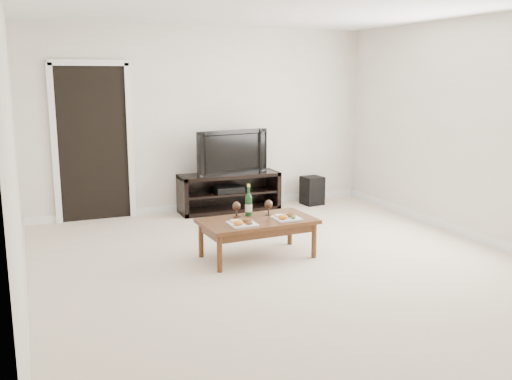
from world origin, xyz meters
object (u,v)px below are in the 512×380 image
object	(u,v)px
television	(229,152)
subwoofer	(312,190)
coffee_table	(257,238)
media_console	(229,192)

from	to	relation	value
television	subwoofer	world-z (taller)	television
coffee_table	media_console	bearing A→B (deg)	78.32
subwoofer	coffee_table	world-z (taller)	subwoofer
media_console	coffee_table	world-z (taller)	media_console
subwoofer	coffee_table	bearing A→B (deg)	-136.39
media_console	subwoofer	xyz separation A→B (m)	(1.31, -0.07, -0.06)
television	coffee_table	xyz separation A→B (m)	(-0.44, -2.13, -0.66)
television	subwoofer	bearing A→B (deg)	-12.54
media_console	television	size ratio (longest dim) A/B	1.32
subwoofer	coffee_table	xyz separation A→B (m)	(-1.75, -2.06, -0.00)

